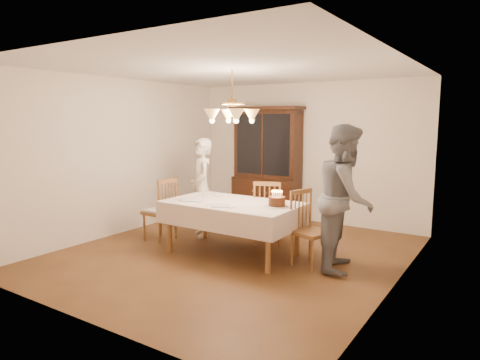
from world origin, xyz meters
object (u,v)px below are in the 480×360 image
Objects in this scene: chair_far_side at (268,216)px; china_hutch at (267,165)px; dining_table at (232,207)px; birthday_cake at (277,202)px; elderly_woman at (202,188)px.

china_hutch is at bearing 120.14° from chair_far_side.
china_hutch reaches higher than dining_table.
birthday_cake is (0.51, -0.67, 0.38)m from chair_far_side.
dining_table is 1.10m from elderly_woman.
dining_table is at bearing -72.45° from china_hutch.
elderly_woman reaches higher than birthday_cake.
china_hutch is 1.88m from chair_far_side.
birthday_cake reaches higher than dining_table.
china_hutch is 1.33× the size of elderly_woman.
birthday_cake is (0.69, 0.05, 0.14)m from dining_table.
dining_table is at bearing -175.78° from birthday_cake.
dining_table is 0.78m from chair_far_side.
chair_far_side is (0.18, 0.72, -0.24)m from dining_table.
elderly_woman is 1.71m from birthday_cake.
chair_far_side is 3.33× the size of birthday_cake.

